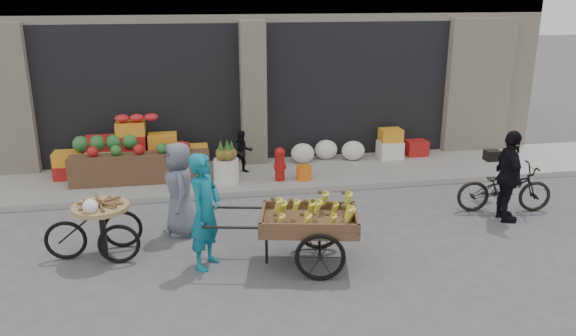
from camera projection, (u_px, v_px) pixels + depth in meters
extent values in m
plane|color=#424244|center=(297.00, 265.00, 8.33)|extent=(80.00, 80.00, 0.00)
cube|color=gray|center=(260.00, 176.00, 12.15)|extent=(18.00, 2.20, 0.12)
cube|color=beige|center=(237.00, 6.00, 14.96)|extent=(14.00, 6.00, 7.00)
cube|color=gray|center=(250.00, 4.00, 12.25)|extent=(14.00, 0.30, 0.40)
cube|color=black|center=(142.00, 91.00, 13.02)|extent=(4.40, 1.60, 3.10)
cube|color=black|center=(347.00, 84.00, 13.88)|extent=(4.40, 1.60, 3.10)
cube|color=beige|center=(252.00, 94.00, 12.65)|extent=(0.55, 0.80, 3.22)
cube|color=brown|center=(141.00, 168.00, 11.47)|extent=(2.80, 0.45, 0.60)
sphere|color=#1E5923|center=(106.00, 143.00, 11.69)|extent=(0.34, 0.34, 0.34)
cylinder|color=silver|center=(226.00, 171.00, 11.46)|extent=(0.52, 0.52, 0.50)
cylinder|color=#A5140F|center=(280.00, 167.00, 11.60)|extent=(0.20, 0.20, 0.56)
sphere|color=#A5140F|center=(280.00, 152.00, 11.50)|extent=(0.22, 0.22, 0.22)
cylinder|color=orange|center=(304.00, 173.00, 11.67)|extent=(0.32, 0.32, 0.30)
ellipsoid|color=silver|center=(328.00, 152.00, 12.92)|extent=(1.70, 0.60, 0.44)
imported|color=black|center=(243.00, 152.00, 12.03)|extent=(0.51, 0.43, 0.93)
cube|color=brown|center=(309.00, 223.00, 8.17)|extent=(1.58, 1.20, 0.13)
torus|color=black|center=(320.00, 257.00, 7.78)|extent=(0.71, 0.21, 0.71)
torus|color=black|center=(319.00, 228.00, 8.74)|extent=(0.71, 0.21, 0.71)
cylinder|color=black|center=(266.00, 245.00, 8.30)|extent=(0.05, 0.05, 0.59)
imported|color=#10667C|center=(205.00, 211.00, 8.05)|extent=(0.68, 0.75, 1.73)
cylinder|color=#9E7F51|center=(101.00, 207.00, 8.37)|extent=(0.84, 0.84, 0.07)
cube|color=black|center=(103.00, 232.00, 8.49)|extent=(0.08, 0.08, 0.80)
torus|color=black|center=(119.00, 244.00, 8.30)|extent=(0.62, 0.06, 0.62)
torus|color=black|center=(123.00, 229.00, 8.83)|extent=(0.62, 0.06, 0.62)
torus|color=black|center=(66.00, 240.00, 8.42)|extent=(0.62, 0.06, 0.62)
imported|color=slate|center=(180.00, 189.00, 9.18)|extent=(0.59, 0.83, 1.58)
imported|color=black|center=(504.00, 188.00, 10.24)|extent=(1.79, 0.88, 0.90)
imported|color=black|center=(509.00, 176.00, 9.72)|extent=(0.56, 1.01, 1.63)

